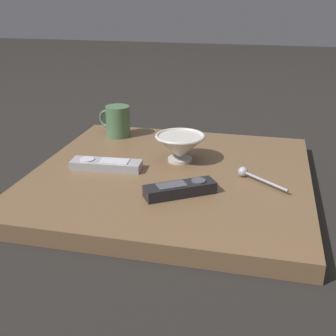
% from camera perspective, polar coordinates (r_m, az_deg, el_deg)
% --- Properties ---
extents(ground_plane, '(6.00, 6.00, 0.00)m').
position_cam_1_polar(ground_plane, '(1.09, 0.39, -2.31)').
color(ground_plane, black).
extents(table, '(0.66, 0.67, 0.04)m').
position_cam_1_polar(table, '(1.08, 0.39, -1.37)').
color(table, brown).
rests_on(table, ground).
extents(cereal_bowl, '(0.13, 0.13, 0.07)m').
position_cam_1_polar(cereal_bowl, '(1.13, 1.59, 2.85)').
color(cereal_bowl, beige).
rests_on(cereal_bowl, table).
extents(coffee_mug, '(0.07, 0.10, 0.09)m').
position_cam_1_polar(coffee_mug, '(1.33, -6.61, 6.09)').
color(coffee_mug, '#4C724C').
rests_on(coffee_mug, table).
extents(teaspoon, '(0.10, 0.12, 0.02)m').
position_cam_1_polar(teaspoon, '(1.04, 10.41, -0.76)').
color(teaspoon, '#A3A5B2').
rests_on(teaspoon, table).
extents(tv_remote_near, '(0.12, 0.16, 0.03)m').
position_cam_1_polar(tv_remote_near, '(0.95, 1.59, -2.77)').
color(tv_remote_near, black).
rests_on(tv_remote_near, table).
extents(tv_remote_far, '(0.06, 0.18, 0.02)m').
position_cam_1_polar(tv_remote_far, '(1.09, -8.07, 0.44)').
color(tv_remote_far, '#9E9EA3').
rests_on(tv_remote_far, table).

